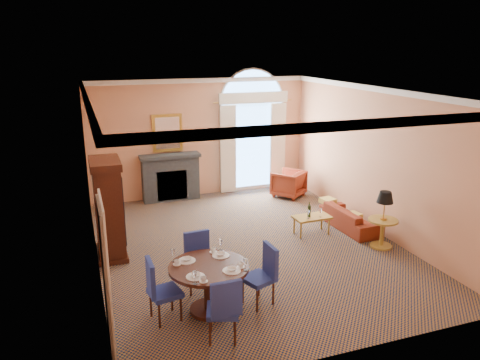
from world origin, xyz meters
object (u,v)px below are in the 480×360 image
object	(u,v)px
coffee_table	(312,217)
armoire	(109,210)
armchair	(288,184)
side_table	(384,213)
sofa	(350,218)
dining_table	(209,278)

from	to	relation	value
coffee_table	armoire	bearing A→B (deg)	173.33
armchair	side_table	xyz separation A→B (m)	(0.39, -3.72, 0.38)
armchair	coffee_table	xyz separation A→B (m)	(-0.66, -2.62, 0.03)
sofa	side_table	world-z (taller)	side_table
side_table	dining_table	bearing A→B (deg)	-163.94
sofa	coffee_table	xyz separation A→B (m)	(-1.00, -0.02, 0.15)
sofa	armoire	bearing A→B (deg)	83.76
armoire	side_table	size ratio (longest dim) A/B	1.66
dining_table	coffee_table	distance (m)	3.76
sofa	dining_table	bearing A→B (deg)	117.29
dining_table	sofa	world-z (taller)	dining_table
armchair	coffee_table	bearing A→B (deg)	38.11
armoire	dining_table	distance (m)	2.95
armchair	side_table	size ratio (longest dim) A/B	0.68
coffee_table	side_table	bearing A→B (deg)	-48.18
dining_table	armoire	bearing A→B (deg)	115.98
dining_table	side_table	world-z (taller)	side_table
armoire	dining_table	bearing A→B (deg)	-64.02
sofa	coffee_table	distance (m)	1.01
sofa	side_table	distance (m)	1.23
armoire	armchair	xyz separation A→B (m)	(4.93, 2.25, -0.58)
armoire	side_table	world-z (taller)	armoire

